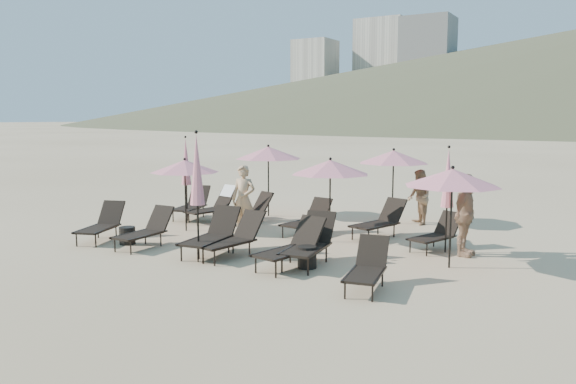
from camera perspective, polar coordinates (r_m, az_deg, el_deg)
The scene contains 28 objects.
ground at distance 12.11m, azimuth -3.81°, elevation -7.40°, with size 800.00×800.00×0.00m, color #D6BA8C.
hotel_skyline at distance 298.97m, azimuth 10.97°, elevation 11.41°, with size 109.00×82.00×55.00m.
lounger_0 at distance 15.13m, azimuth -18.40°, elevation -3.06°, with size 1.12×1.74×0.94m.
lounger_1 at distance 14.07m, azimuth -14.27°, elevation -3.70°, with size 0.64×1.63×0.93m.
lounger_2 at distance 13.03m, azimuth -7.73°, elevation -4.22°, with size 0.88×1.85×1.02m.
lounger_3 at distance 12.71m, azimuth -5.63°, elevation -4.59°, with size 0.93×1.79×0.98m.
lounger_4 at distance 12.05m, azimuth 2.21°, elevation -5.08°, with size 0.93×1.89×1.04m.
lounger_5 at distance 10.45m, azimuth 8.06°, elevation -7.53°, with size 0.86×1.62×0.88m.
lounger_6 at distance 17.85m, azimuth -9.72°, elevation -1.19°, with size 1.02×1.77×0.96m.
lounger_7 at distance 17.27m, azimuth -7.49°, elevation -1.26°, with size 0.96×1.76×1.04m.
lounger_8 at distance 16.84m, azimuth -3.83°, elevation -1.74°, with size 1.03×1.64×0.88m.
lounger_9 at distance 15.06m, azimuth 2.05°, elevation -2.73°, with size 0.85×1.70×0.93m.
lounger_10 at distance 14.94m, azimuth 9.34°, elevation -2.84°, with size 1.11×1.80×0.97m.
lounger_11 at distance 13.81m, azimuth 14.87°, elevation -4.07°, with size 1.03×1.60×0.86m.
lounger_12 at distance 11.78m, azimuth 0.40°, elevation -5.47°, with size 0.95×1.82×1.00m.
umbrella_open_0 at distance 15.68m, azimuth -10.45°, elevation 2.58°, with size 1.89×1.89×2.04m.
umbrella_open_1 at distance 14.02m, azimuth 4.32°, elevation 2.52°, with size 2.00×2.00×2.15m.
umbrella_open_2 at distance 12.00m, azimuth 16.36°, elevation 1.41°, with size 2.00×2.00×2.15m.
umbrella_open_3 at distance 17.78m, azimuth -2.02°, elevation 4.00°, with size 2.13×2.13×2.29m.
umbrella_open_4 at distance 16.76m, azimuth 10.67°, elevation 3.52°, with size 2.09×2.09×2.24m.
umbrella_closed_0 at distance 12.41m, azimuth -9.24°, elevation 2.20°, with size 0.33×0.33×2.85m.
umbrella_closed_1 at distance 13.40m, azimuth 15.94°, elevation 1.33°, with size 0.29×0.29×2.50m.
umbrella_closed_2 at distance 17.21m, azimuth -10.33°, elevation 3.02°, with size 0.30×0.30×2.59m.
side_table_0 at distance 14.54m, azimuth -16.01°, elevation -4.27°, with size 0.40×0.40×0.43m, color black.
side_table_1 at distance 11.81m, azimuth 1.95°, elevation -6.62°, with size 0.40×0.40×0.46m, color black.
beachgoer_a at distance 15.27m, azimuth -4.54°, elevation -0.73°, with size 0.68×0.45×1.86m, color tan.
beachgoer_b at distance 16.91m, azimuth 13.19°, elevation -0.51°, with size 0.79×0.62×1.62m, color #9B7350.
beachgoer_c at distance 13.29m, azimuth 17.54°, elevation -2.25°, with size 1.10×0.46×1.88m, color tan.
Camera 1 is at (6.60, -9.67, 3.11)m, focal length 35.00 mm.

